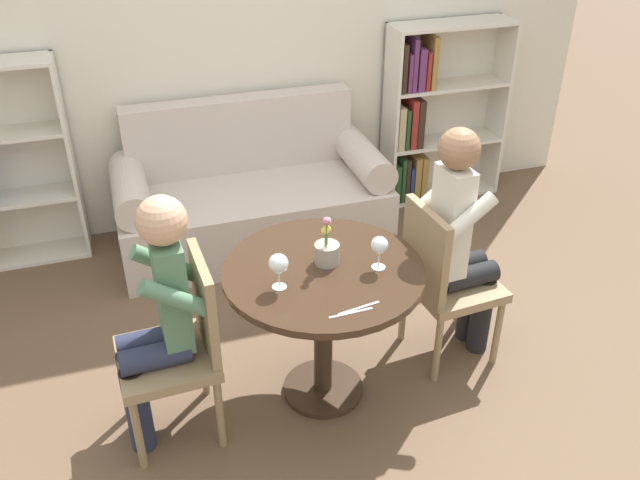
{
  "coord_description": "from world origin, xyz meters",
  "views": [
    {
      "loc": [
        -0.78,
        -2.39,
        2.43
      ],
      "look_at": [
        0.0,
        0.05,
        0.86
      ],
      "focal_mm": 38.0,
      "sensor_mm": 36.0,
      "label": 1
    }
  ],
  "objects_px": {
    "chair_left": "(182,343)",
    "person_left": "(157,319)",
    "chair_right": "(443,277)",
    "flower_vase": "(327,250)",
    "couch": "(251,199)",
    "bookshelf_right": "(428,117)",
    "wine_glass_right": "(379,246)",
    "person_right": "(461,243)",
    "wine_glass_left": "(278,265)"
  },
  "relations": [
    {
      "from": "bookshelf_right",
      "to": "person_left",
      "type": "relative_size",
      "value": 1.06
    },
    {
      "from": "couch",
      "to": "person_left",
      "type": "relative_size",
      "value": 1.43
    },
    {
      "from": "person_right",
      "to": "wine_glass_right",
      "type": "height_order",
      "value": "person_right"
    },
    {
      "from": "bookshelf_right",
      "to": "couch",
      "type": "bearing_deg",
      "value": -169.12
    },
    {
      "from": "person_left",
      "to": "wine_glass_right",
      "type": "distance_m",
      "value": 1.01
    },
    {
      "from": "chair_right",
      "to": "flower_vase",
      "type": "xyz_separation_m",
      "value": [
        -0.63,
        -0.05,
        0.31
      ]
    },
    {
      "from": "chair_left",
      "to": "wine_glass_left",
      "type": "distance_m",
      "value": 0.57
    },
    {
      "from": "person_left",
      "to": "person_right",
      "type": "distance_m",
      "value": 1.5
    },
    {
      "from": "chair_left",
      "to": "person_right",
      "type": "bearing_deg",
      "value": 92.32
    },
    {
      "from": "couch",
      "to": "bookshelf_right",
      "type": "bearing_deg",
      "value": 10.88
    },
    {
      "from": "person_right",
      "to": "chair_left",
      "type": "bearing_deg",
      "value": 90.09
    },
    {
      "from": "chair_right",
      "to": "person_right",
      "type": "distance_m",
      "value": 0.2
    },
    {
      "from": "bookshelf_right",
      "to": "chair_left",
      "type": "bearing_deg",
      "value": -138.33
    },
    {
      "from": "wine_glass_right",
      "to": "chair_left",
      "type": "bearing_deg",
      "value": 176.68
    },
    {
      "from": "bookshelf_right",
      "to": "person_left",
      "type": "height_order",
      "value": "bookshelf_right"
    },
    {
      "from": "couch",
      "to": "wine_glass_left",
      "type": "height_order",
      "value": "couch"
    },
    {
      "from": "wine_glass_left",
      "to": "wine_glass_right",
      "type": "height_order",
      "value": "wine_glass_left"
    },
    {
      "from": "wine_glass_left",
      "to": "wine_glass_right",
      "type": "relative_size",
      "value": 1.04
    },
    {
      "from": "bookshelf_right",
      "to": "wine_glass_left",
      "type": "relative_size",
      "value": 7.84
    },
    {
      "from": "couch",
      "to": "chair_left",
      "type": "distance_m",
      "value": 1.7
    },
    {
      "from": "bookshelf_right",
      "to": "wine_glass_right",
      "type": "relative_size",
      "value": 8.16
    },
    {
      "from": "couch",
      "to": "chair_right",
      "type": "xyz_separation_m",
      "value": [
        0.66,
        -1.45,
        0.18
      ]
    },
    {
      "from": "chair_right",
      "to": "wine_glass_right",
      "type": "xyz_separation_m",
      "value": [
        -0.42,
        -0.16,
        0.36
      ]
    },
    {
      "from": "wine_glass_left",
      "to": "couch",
      "type": "bearing_deg",
      "value": 82.1
    },
    {
      "from": "person_right",
      "to": "flower_vase",
      "type": "bearing_deg",
      "value": 90.15
    },
    {
      "from": "person_right",
      "to": "wine_glass_right",
      "type": "distance_m",
      "value": 0.57
    },
    {
      "from": "chair_left",
      "to": "person_left",
      "type": "distance_m",
      "value": 0.18
    },
    {
      "from": "bookshelf_right",
      "to": "chair_right",
      "type": "relative_size",
      "value": 1.44
    },
    {
      "from": "chair_right",
      "to": "wine_glass_right",
      "type": "bearing_deg",
      "value": 105.61
    },
    {
      "from": "chair_right",
      "to": "bookshelf_right",
      "type": "bearing_deg",
      "value": -27.68
    },
    {
      "from": "chair_left",
      "to": "flower_vase",
      "type": "bearing_deg",
      "value": 92.26
    },
    {
      "from": "chair_right",
      "to": "person_right",
      "type": "xyz_separation_m",
      "value": [
        0.09,
        0.01,
        0.18
      ]
    },
    {
      "from": "couch",
      "to": "wine_glass_right",
      "type": "distance_m",
      "value": 1.72
    },
    {
      "from": "chair_left",
      "to": "person_left",
      "type": "bearing_deg",
      "value": -88.4
    },
    {
      "from": "couch",
      "to": "flower_vase",
      "type": "relative_size",
      "value": 6.93
    },
    {
      "from": "chair_right",
      "to": "flower_vase",
      "type": "height_order",
      "value": "flower_vase"
    },
    {
      "from": "person_right",
      "to": "wine_glass_right",
      "type": "xyz_separation_m",
      "value": [
        -0.51,
        -0.17,
        0.18
      ]
    },
    {
      "from": "person_left",
      "to": "person_right",
      "type": "relative_size",
      "value": 0.95
    },
    {
      "from": "person_right",
      "to": "wine_glass_left",
      "type": "bearing_deg",
      "value": 95.79
    },
    {
      "from": "couch",
      "to": "chair_left",
      "type": "xyz_separation_m",
      "value": [
        -0.66,
        -1.56,
        0.18
      ]
    },
    {
      "from": "couch",
      "to": "bookshelf_right",
      "type": "distance_m",
      "value": 1.45
    },
    {
      "from": "couch",
      "to": "chair_left",
      "type": "bearing_deg",
      "value": -112.93
    },
    {
      "from": "couch",
      "to": "wine_glass_right",
      "type": "relative_size",
      "value": 10.97
    },
    {
      "from": "person_left",
      "to": "bookshelf_right",
      "type": "bearing_deg",
      "value": 128.17
    },
    {
      "from": "wine_glass_left",
      "to": "wine_glass_right",
      "type": "xyz_separation_m",
      "value": [
        0.46,
        0.01,
        -0.0
      ]
    },
    {
      "from": "wine_glass_right",
      "to": "wine_glass_left",
      "type": "bearing_deg",
      "value": -178.65
    },
    {
      "from": "couch",
      "to": "person_right",
      "type": "relative_size",
      "value": 1.35
    },
    {
      "from": "bookshelf_right",
      "to": "wine_glass_left",
      "type": "distance_m",
      "value": 2.5
    },
    {
      "from": "bookshelf_right",
      "to": "person_right",
      "type": "height_order",
      "value": "bookshelf_right"
    },
    {
      "from": "chair_left",
      "to": "chair_right",
      "type": "bearing_deg",
      "value": 92.12
    }
  ]
}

